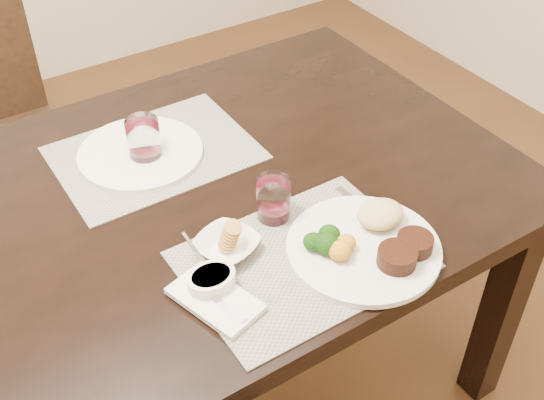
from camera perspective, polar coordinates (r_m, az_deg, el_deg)
dining_table at (r=1.53m, az=-15.13°, el=-5.13°), size 2.00×1.00×0.75m
placemat_near at (r=1.37m, az=2.49°, el=-5.02°), size 0.46×0.34×0.00m
placemat_far at (r=1.66m, az=-9.80°, el=3.89°), size 0.46×0.34×0.00m
dinner_plate at (r=1.39m, az=8.27°, el=-3.53°), size 0.31×0.31×0.06m
napkin_fork at (r=1.29m, az=-4.78°, el=-8.25°), size 0.14×0.20×0.02m
steak_knife at (r=1.45m, az=9.31°, el=-2.04°), size 0.03×0.23×0.01m
cracker_bowl at (r=1.38m, az=-3.81°, el=-3.75°), size 0.16×0.16×0.05m
sauce_ramekin at (r=1.30m, az=-5.10°, el=-6.73°), size 0.10×0.14×0.08m
wine_glass_near at (r=1.43m, az=0.13°, el=-0.01°), size 0.07×0.07×0.10m
far_plate at (r=1.66m, az=-10.94°, el=3.89°), size 0.30×0.30×0.01m
wine_glass_far at (r=1.62m, az=-10.65°, el=4.79°), size 0.08×0.08×0.11m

